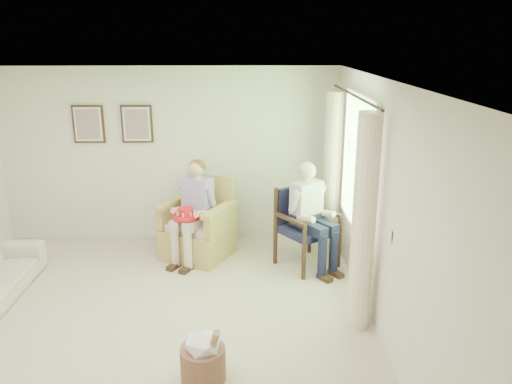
% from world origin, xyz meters
% --- Properties ---
extents(floor, '(5.50, 5.50, 0.00)m').
position_xyz_m(floor, '(0.00, 0.00, 0.00)').
color(floor, beige).
rests_on(floor, ground).
extents(back_wall, '(5.00, 0.04, 2.60)m').
position_xyz_m(back_wall, '(0.00, 2.75, 1.30)').
color(back_wall, silver).
rests_on(back_wall, ground).
extents(right_wall, '(0.04, 5.50, 2.60)m').
position_xyz_m(right_wall, '(2.50, 0.00, 1.30)').
color(right_wall, silver).
rests_on(right_wall, ground).
extents(ceiling, '(5.00, 5.50, 0.02)m').
position_xyz_m(ceiling, '(0.00, 0.00, 2.60)').
color(ceiling, white).
rests_on(ceiling, back_wall).
extents(window, '(0.13, 2.50, 1.63)m').
position_xyz_m(window, '(2.46, 1.20, 1.58)').
color(window, '#2D6B23').
rests_on(window, right_wall).
extents(curtain_left, '(0.34, 0.34, 2.30)m').
position_xyz_m(curtain_left, '(2.33, 0.22, 1.15)').
color(curtain_left, '#F8E1C2').
rests_on(curtain_left, ground).
extents(curtain_right, '(0.34, 0.34, 2.30)m').
position_xyz_m(curtain_right, '(2.33, 2.18, 1.15)').
color(curtain_right, '#F8E1C2').
rests_on(curtain_right, ground).
extents(framed_print_left, '(0.45, 0.05, 0.55)m').
position_xyz_m(framed_print_left, '(-1.15, 2.71, 1.78)').
color(framed_print_left, '#382114').
rests_on(framed_print_left, back_wall).
extents(framed_print_right, '(0.45, 0.05, 0.55)m').
position_xyz_m(framed_print_right, '(-0.45, 2.71, 1.78)').
color(framed_print_right, '#382114').
rests_on(framed_print_right, back_wall).
extents(wicker_armchair, '(0.86, 0.86, 1.10)m').
position_xyz_m(wicker_armchair, '(0.45, 2.06, 0.35)').
color(wicker_armchair, tan).
rests_on(wicker_armchair, ground).
extents(wood_armchair, '(0.69, 0.64, 1.05)m').
position_xyz_m(wood_armchair, '(1.95, 1.78, 0.58)').
color(wood_armchair, black).
rests_on(wood_armchair, ground).
extents(person_wicker, '(0.40, 0.63, 1.38)m').
position_xyz_m(person_wicker, '(0.45, 1.92, 0.81)').
color(person_wicker, beige).
rests_on(person_wicker, ground).
extents(person_dark, '(0.40, 0.63, 1.41)m').
position_xyz_m(person_dark, '(1.95, 1.61, 0.84)').
color(person_dark, '#171A34').
rests_on(person_dark, ground).
extents(red_hat, '(0.35, 0.35, 0.14)m').
position_xyz_m(red_hat, '(0.33, 1.75, 0.73)').
color(red_hat, red).
rests_on(red_hat, person_wicker).
extents(hatbox, '(0.43, 0.43, 0.61)m').
position_xyz_m(hatbox, '(0.73, -0.67, 0.24)').
color(hatbox, '#A47159').
rests_on(hatbox, ground).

